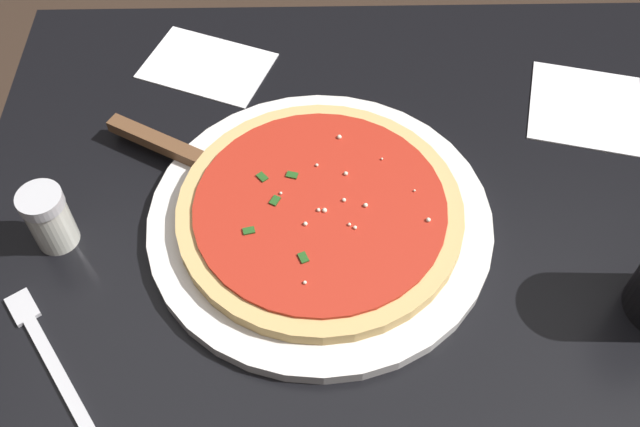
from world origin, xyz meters
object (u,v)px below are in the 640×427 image
napkin_folded_right (585,107)px  pizza (320,211)px  serving_plate (320,220)px  parmesan_shaker (49,218)px  pizza_server (187,156)px  napkin_loose_left (207,66)px  fork (48,354)px

napkin_folded_right → pizza: bearing=-152.5°
serving_plate → parmesan_shaker: parmesan_shaker is taller
pizza_server → pizza: bearing=-29.6°
napkin_folded_right → parmesan_shaker: bearing=-163.1°
serving_plate → parmesan_shaker: (-0.28, -0.01, 0.03)m
serving_plate → napkin_folded_right: size_ratio=2.68×
napkin_folded_right → napkin_loose_left: (-0.47, 0.08, 0.00)m
pizza → fork: pizza is taller
pizza_server → napkin_loose_left: pizza_server is taller
serving_plate → parmesan_shaker: bearing=-177.2°
pizza → napkin_loose_left: size_ratio=1.94×
pizza_server → fork: bearing=-115.8°
fork → parmesan_shaker: size_ratio=2.21×
pizza_server → parmesan_shaker: parmesan_shaker is taller
serving_plate → napkin_loose_left: 0.29m
pizza → napkin_loose_left: (-0.14, 0.25, -0.02)m
napkin_loose_left → parmesan_shaker: size_ratio=2.10×
pizza_server → parmesan_shaker: bearing=-142.9°
serving_plate → pizza_server: (-0.15, 0.08, 0.01)m
napkin_folded_right → fork: 0.67m
pizza → serving_plate: bearing=-17.2°
napkin_folded_right → fork: fork is taller
pizza_server → napkin_folded_right: 0.49m
pizza → parmesan_shaker: size_ratio=4.09×
pizza_server → parmesan_shaker: size_ratio=2.88×
napkin_folded_right → fork: bearing=-151.5°
pizza → napkin_loose_left: bearing=119.0°
serving_plate → fork: size_ratio=2.26×
napkin_loose_left → pizza_server: bearing=-92.6°
napkin_folded_right → napkin_loose_left: 0.48m
pizza_server → napkin_folded_right: bearing=10.3°
napkin_folded_right → parmesan_shaker: parmesan_shaker is taller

